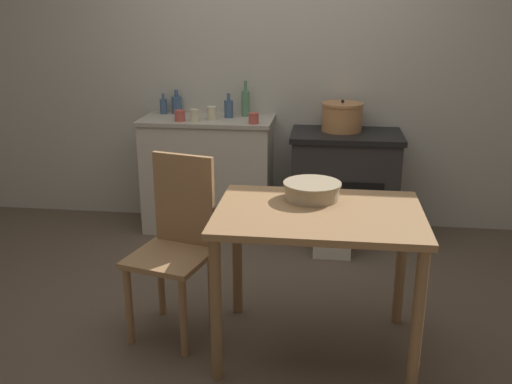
{
  "coord_description": "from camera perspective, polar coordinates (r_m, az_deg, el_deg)",
  "views": [
    {
      "loc": [
        0.45,
        -3.02,
        1.75
      ],
      "look_at": [
        0.0,
        0.48,
        0.59
      ],
      "focal_mm": 40.0,
      "sensor_mm": 36.0,
      "label": 1
    }
  ],
  "objects": [
    {
      "name": "work_table",
      "position": [
        2.89,
        6.23,
        -4.09
      ],
      "size": [
        1.03,
        0.74,
        0.78
      ],
      "color": "#997047",
      "rests_on": "ground_plane"
    },
    {
      "name": "counter_cabinet",
      "position": [
        4.61,
        -4.77,
        1.82
      ],
      "size": [
        1.03,
        0.51,
        0.91
      ],
      "color": "beige",
      "rests_on": "ground_plane"
    },
    {
      "name": "cup_center_right",
      "position": [
        4.38,
        -6.18,
        7.63
      ],
      "size": [
        0.07,
        0.07,
        0.09
      ],
      "primitive_type": "cylinder",
      "color": "beige",
      "rests_on": "counter_cabinet"
    },
    {
      "name": "bottle_mid_left",
      "position": [
        4.51,
        -2.75,
        8.36
      ],
      "size": [
        0.07,
        0.07,
        0.19
      ],
      "color": "#3D5675",
      "rests_on": "counter_cabinet"
    },
    {
      "name": "chair",
      "position": [
        3.15,
        -7.99,
        -4.93
      ],
      "size": [
        0.49,
        0.49,
        0.99
      ],
      "rotation": [
        0.0,
        0.0,
        -0.26
      ],
      "color": "#997047",
      "rests_on": "ground_plane"
    },
    {
      "name": "cup_right",
      "position": [
        4.27,
        -0.24,
        7.38
      ],
      "size": [
        0.08,
        0.08,
        0.08
      ],
      "primitive_type": "cylinder",
      "color": "#B74C42",
      "rests_on": "counter_cabinet"
    },
    {
      "name": "bottle_left",
      "position": [
        4.57,
        -1.06,
        8.94
      ],
      "size": [
        0.07,
        0.07,
        0.28
      ],
      "color": "#517F5B",
      "rests_on": "counter_cabinet"
    },
    {
      "name": "bottle_center_left",
      "position": [
        4.73,
        -7.93,
        8.68
      ],
      "size": [
        0.08,
        0.08,
        0.19
      ],
      "color": "#3D5675",
      "rests_on": "counter_cabinet"
    },
    {
      "name": "cup_center",
      "position": [
        4.43,
        -4.46,
        7.86
      ],
      "size": [
        0.07,
        0.07,
        0.1
      ],
      "primitive_type": "cylinder",
      "color": "beige",
      "rests_on": "counter_cabinet"
    },
    {
      "name": "ground_plane",
      "position": [
        3.52,
        -1.01,
        -11.67
      ],
      "size": [
        14.0,
        14.0,
        0.0
      ],
      "primitive_type": "plane",
      "color": "brown"
    },
    {
      "name": "stock_pot",
      "position": [
        4.44,
        8.6,
        7.45
      ],
      "size": [
        0.32,
        0.32,
        0.24
      ],
      "color": "#B77A47",
      "rests_on": "stove"
    },
    {
      "name": "flour_sack",
      "position": [
        4.2,
        7.65,
        -4.19
      ],
      "size": [
        0.27,
        0.19,
        0.33
      ],
      "primitive_type": "cube",
      "color": "beige",
      "rests_on": "ground_plane"
    },
    {
      "name": "bottle_far_left",
      "position": [
        4.73,
        -9.23,
        8.5
      ],
      "size": [
        0.06,
        0.06,
        0.16
      ],
      "color": "#3D5675",
      "rests_on": "counter_cabinet"
    },
    {
      "name": "stove",
      "position": [
        4.51,
        8.81,
        0.75
      ],
      "size": [
        0.84,
        0.56,
        0.83
      ],
      "color": "#2D2B28",
      "rests_on": "ground_plane"
    },
    {
      "name": "wall_back",
      "position": [
        4.65,
        1.75,
        12.29
      ],
      "size": [
        8.0,
        0.07,
        2.55
      ],
      "color": "#B2AD9E",
      "rests_on": "ground_plane"
    },
    {
      "name": "mixing_bowl_large",
      "position": [
        3.0,
        5.63,
        0.24
      ],
      "size": [
        0.3,
        0.3,
        0.09
      ],
      "color": "tan",
      "rests_on": "work_table"
    },
    {
      "name": "cup_mid_right",
      "position": [
        4.41,
        -7.62,
        7.58
      ],
      "size": [
        0.08,
        0.08,
        0.08
      ],
      "primitive_type": "cylinder",
      "color": "#B74C42",
      "rests_on": "counter_cabinet"
    }
  ]
}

